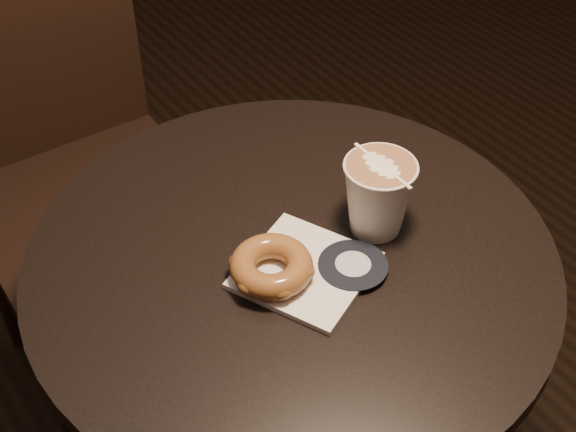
{
  "coord_description": "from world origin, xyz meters",
  "views": [
    {
      "loc": [
        -0.42,
        -0.6,
        1.5
      ],
      "look_at": [
        0.01,
        0.03,
        0.79
      ],
      "focal_mm": 50.0,
      "sensor_mm": 36.0,
      "label": 1
    }
  ],
  "objects_px": {
    "doughnut": "(271,266)",
    "chair": "(58,127)",
    "cafe_table": "(291,347)",
    "pastry_bag": "(305,270)",
    "latte_cup": "(378,197)"
  },
  "relations": [
    {
      "from": "cafe_table",
      "to": "chair",
      "type": "xyz_separation_m",
      "value": [
        -0.09,
        0.64,
        0.05
      ]
    },
    {
      "from": "cafe_table",
      "to": "pastry_bag",
      "type": "relative_size",
      "value": 4.94
    },
    {
      "from": "chair",
      "to": "doughnut",
      "type": "relative_size",
      "value": 10.22
    },
    {
      "from": "doughnut",
      "to": "latte_cup",
      "type": "distance_m",
      "value": 0.17
    },
    {
      "from": "pastry_bag",
      "to": "latte_cup",
      "type": "distance_m",
      "value": 0.14
    },
    {
      "from": "doughnut",
      "to": "latte_cup",
      "type": "xyz_separation_m",
      "value": [
        0.17,
        0.0,
        0.03
      ]
    },
    {
      "from": "cafe_table",
      "to": "pastry_bag",
      "type": "xyz_separation_m",
      "value": [
        -0.01,
        -0.04,
        0.2
      ]
    },
    {
      "from": "latte_cup",
      "to": "chair",
      "type": "bearing_deg",
      "value": 107.27
    },
    {
      "from": "chair",
      "to": "pastry_bag",
      "type": "height_order",
      "value": "chair"
    },
    {
      "from": "doughnut",
      "to": "cafe_table",
      "type": "bearing_deg",
      "value": 27.05
    },
    {
      "from": "doughnut",
      "to": "chair",
      "type": "bearing_deg",
      "value": 93.2
    },
    {
      "from": "chair",
      "to": "pastry_bag",
      "type": "relative_size",
      "value": 7.07
    },
    {
      "from": "cafe_table",
      "to": "pastry_bag",
      "type": "height_order",
      "value": "pastry_bag"
    },
    {
      "from": "cafe_table",
      "to": "chair",
      "type": "bearing_deg",
      "value": 97.59
    },
    {
      "from": "cafe_table",
      "to": "doughnut",
      "type": "distance_m",
      "value": 0.23
    }
  ]
}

